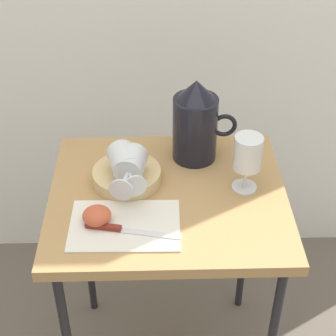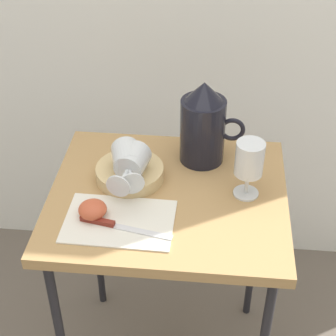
{
  "view_description": "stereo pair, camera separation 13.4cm",
  "coord_description": "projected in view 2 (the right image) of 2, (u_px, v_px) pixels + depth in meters",
  "views": [
    {
      "loc": [
        -0.03,
        -1.07,
        1.59
      ],
      "look_at": [
        0.0,
        0.0,
        0.78
      ],
      "focal_mm": 58.92,
      "sensor_mm": 36.0,
      "label": 1
    },
    {
      "loc": [
        0.1,
        -1.06,
        1.59
      ],
      "look_at": [
        0.0,
        0.0,
        0.78
      ],
      "focal_mm": 58.92,
      "sensor_mm": 36.0,
      "label": 2
    }
  ],
  "objects": [
    {
      "name": "pitcher",
      "position": [
        203.0,
        129.0,
        1.45
      ],
      "size": [
        0.17,
        0.12,
        0.23
      ],
      "color": "black",
      "rests_on": "table"
    },
    {
      "name": "basket_tray",
      "position": [
        130.0,
        173.0,
        1.42
      ],
      "size": [
        0.18,
        0.18,
        0.03
      ],
      "primitive_type": "cylinder",
      "color": "tan",
      "rests_on": "table"
    },
    {
      "name": "wine_glass_tipped_near",
      "position": [
        127.0,
        159.0,
        1.38
      ],
      "size": [
        0.1,
        0.16,
        0.07
      ],
      "color": "silver",
      "rests_on": "basket_tray"
    },
    {
      "name": "knife",
      "position": [
        112.0,
        224.0,
        1.28
      ],
      "size": [
        0.22,
        0.06,
        0.01
      ],
      "color": "silver",
      "rests_on": "linen_napkin"
    },
    {
      "name": "wine_glass_upright",
      "position": [
        249.0,
        162.0,
        1.32
      ],
      "size": [
        0.07,
        0.07,
        0.15
      ],
      "color": "silver",
      "rests_on": "table"
    },
    {
      "name": "apple_half_left",
      "position": [
        93.0,
        209.0,
        1.3
      ],
      "size": [
        0.07,
        0.07,
        0.04
      ],
      "primitive_type": "ellipsoid",
      "color": "#C15133",
      "rests_on": "linen_napkin"
    },
    {
      "name": "curtain_drape",
      "position": [
        186.0,
        28.0,
        1.71
      ],
      "size": [
        2.4,
        0.03,
        1.81
      ],
      "primitive_type": "cube",
      "color": "white",
      "rests_on": "ground_plane"
    },
    {
      "name": "linen_napkin",
      "position": [
        119.0,
        221.0,
        1.3
      ],
      "size": [
        0.26,
        0.18,
        0.0
      ],
      "primitive_type": "cube",
      "rotation": [
        0.0,
        0.0,
        -0.02
      ],
      "color": "silver",
      "rests_on": "table"
    },
    {
      "name": "table",
      "position": [
        168.0,
        213.0,
        1.42
      ],
      "size": [
        0.6,
        0.52,
        0.7
      ],
      "color": "#AD8451",
      "rests_on": "ground_plane"
    },
    {
      "name": "wine_glass_tipped_far",
      "position": [
        132.0,
        162.0,
        1.37
      ],
      "size": [
        0.09,
        0.16,
        0.07
      ],
      "color": "silver",
      "rests_on": "basket_tray"
    }
  ]
}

